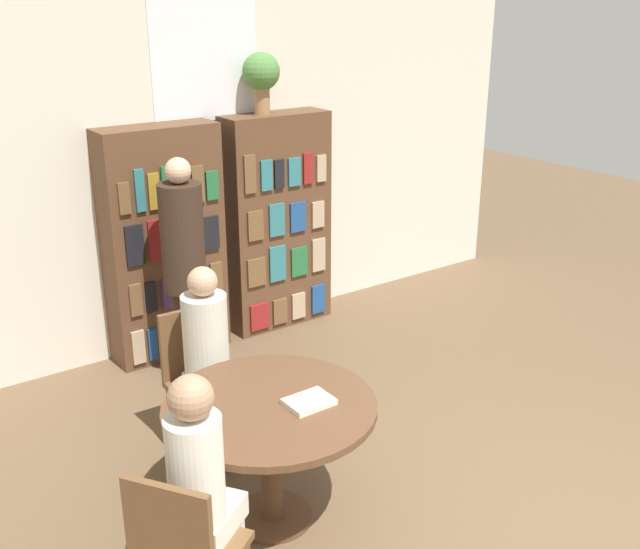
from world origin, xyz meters
The scene contains 10 objects.
wall_back centered at (0.00, 3.81, 1.51)m, with size 6.40×0.07×3.00m.
bookshelf_left centered at (-0.52, 3.62, 0.91)m, with size 0.92×0.34×1.83m.
bookshelf_right centered at (0.52, 3.62, 0.91)m, with size 0.92×0.34×1.83m.
flower_vase centered at (0.40, 3.62, 2.14)m, with size 0.30×0.30×0.48m.
reading_table centered at (-0.97, 1.37, 0.60)m, with size 1.13×1.13×0.73m.
chair_left_side centered at (-0.93, 2.27, 0.51)m, with size 0.42×0.42×0.91m.
seated_reader_left centered at (-0.94, 2.09, 0.72)m, with size 0.29×0.38×1.25m.
seated_reader_right centered at (-1.57, 0.97, 0.73)m, with size 0.40×0.38×1.27m.
librarian_standing centered at (-0.59, 3.12, 1.04)m, with size 0.31×0.58×1.69m.
open_book_on_table centered at (-0.81, 1.24, 0.74)m, with size 0.24×0.18×0.03m.
Camera 1 is at (-2.74, -1.56, 2.73)m, focal length 42.00 mm.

